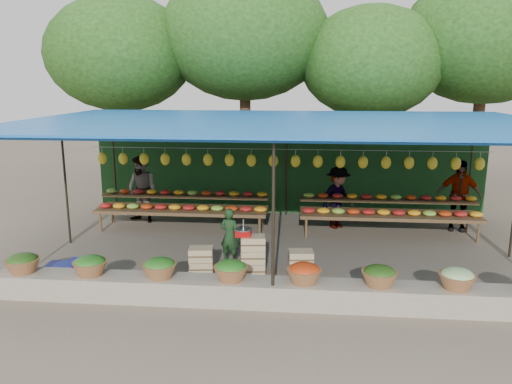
# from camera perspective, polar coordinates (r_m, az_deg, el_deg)

# --- Properties ---
(ground) EXTENTS (60.00, 60.00, 0.00)m
(ground) POSITION_cam_1_polar(r_m,az_deg,el_deg) (11.01, 2.86, -6.58)
(ground) COLOR brown
(ground) RESTS_ON ground
(stone_curb) EXTENTS (10.60, 0.55, 0.40)m
(stone_curb) POSITION_cam_1_polar(r_m,az_deg,el_deg) (8.38, 1.98, -11.46)
(stone_curb) COLOR gray
(stone_curb) RESTS_ON ground
(stall_canopy) EXTENTS (10.80, 6.60, 2.82)m
(stall_canopy) POSITION_cam_1_polar(r_m,az_deg,el_deg) (10.50, 3.03, 7.47)
(stall_canopy) COLOR black
(stall_canopy) RESTS_ON ground
(produce_baskets) EXTENTS (8.98, 0.58, 0.34)m
(produce_baskets) POSITION_cam_1_polar(r_m,az_deg,el_deg) (8.24, 1.29, -9.13)
(produce_baskets) COLOR brown
(produce_baskets) RESTS_ON stone_curb
(netting_backdrop) EXTENTS (10.60, 0.06, 2.50)m
(netting_backdrop) POSITION_cam_1_polar(r_m,az_deg,el_deg) (13.75, 3.53, 2.69)
(netting_backdrop) COLOR #1C4F23
(netting_backdrop) RESTS_ON ground
(tree_row) EXTENTS (16.51, 5.50, 7.12)m
(tree_row) POSITION_cam_1_polar(r_m,az_deg,el_deg) (16.51, 5.89, 16.34)
(tree_row) COLOR #342213
(tree_row) RESTS_ON ground
(fruit_table_left) EXTENTS (4.21, 0.95, 0.93)m
(fruit_table_left) POSITION_cam_1_polar(r_m,az_deg,el_deg) (12.47, -8.33, -1.48)
(fruit_table_left) COLOR #47341C
(fruit_table_left) RESTS_ON ground
(fruit_table_right) EXTENTS (4.21, 0.95, 0.93)m
(fruit_table_right) POSITION_cam_1_polar(r_m,az_deg,el_deg) (12.29, 14.96, -1.99)
(fruit_table_right) COLOR #47341C
(fruit_table_right) RESTS_ON ground
(crate_counter) EXTENTS (2.39, 0.39, 0.77)m
(crate_counter) POSITION_cam_1_polar(r_m,az_deg,el_deg) (9.52, -0.50, -7.70)
(crate_counter) COLOR #9F865B
(crate_counter) RESTS_ON ground
(weighing_scale) EXTENTS (0.31, 0.31, 0.33)m
(weighing_scale) POSITION_cam_1_polar(r_m,az_deg,el_deg) (9.36, -1.44, -4.59)
(weighing_scale) COLOR #B10E0E
(weighing_scale) RESTS_ON crate_counter
(vendor_seated) EXTENTS (0.48, 0.39, 1.14)m
(vendor_seated) POSITION_cam_1_polar(r_m,az_deg,el_deg) (10.06, -3.03, -5.02)
(vendor_seated) COLOR #183518
(vendor_seated) RESTS_ON ground
(customer_left) EXTENTS (1.03, 0.93, 1.73)m
(customer_left) POSITION_cam_1_polar(r_m,az_deg,el_deg) (13.21, -12.90, 0.27)
(customer_left) COLOR slate
(customer_left) RESTS_ON ground
(customer_mid) EXTENTS (1.14, 1.10, 1.55)m
(customer_mid) POSITION_cam_1_polar(r_m,az_deg,el_deg) (12.55, 9.31, -0.63)
(customer_mid) COLOR slate
(customer_mid) RESTS_ON ground
(customer_right) EXTENTS (1.09, 0.65, 1.75)m
(customer_right) POSITION_cam_1_polar(r_m,az_deg,el_deg) (13.14, 22.14, -0.37)
(customer_right) COLOR slate
(customer_right) RESTS_ON ground
(blue_crate_front) EXTENTS (0.56, 0.41, 0.33)m
(blue_crate_front) POSITION_cam_1_polar(r_m,az_deg,el_deg) (9.97, -21.29, -8.54)
(blue_crate_front) COLOR navy
(blue_crate_front) RESTS_ON ground
(blue_crate_back) EXTENTS (0.47, 0.36, 0.26)m
(blue_crate_back) POSITION_cam_1_polar(r_m,az_deg,el_deg) (10.24, -19.52, -8.05)
(blue_crate_back) COLOR navy
(blue_crate_back) RESTS_ON ground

